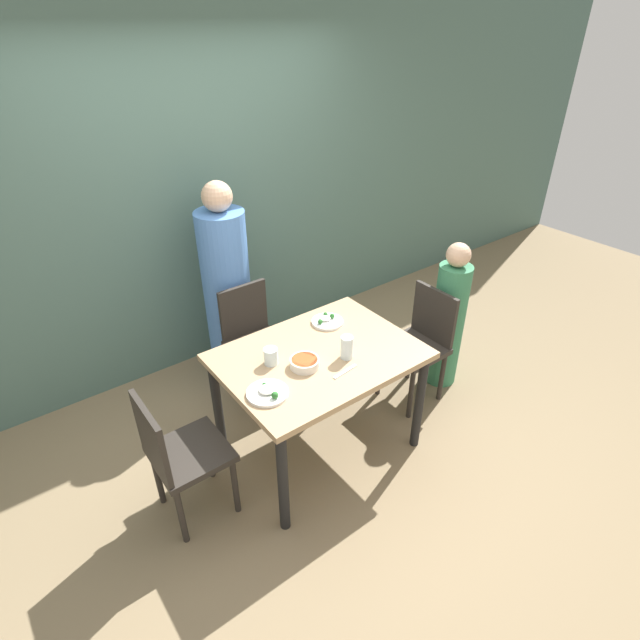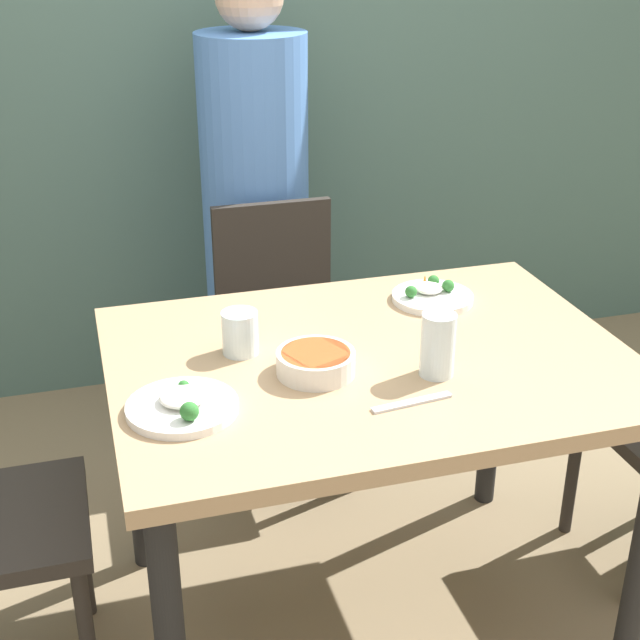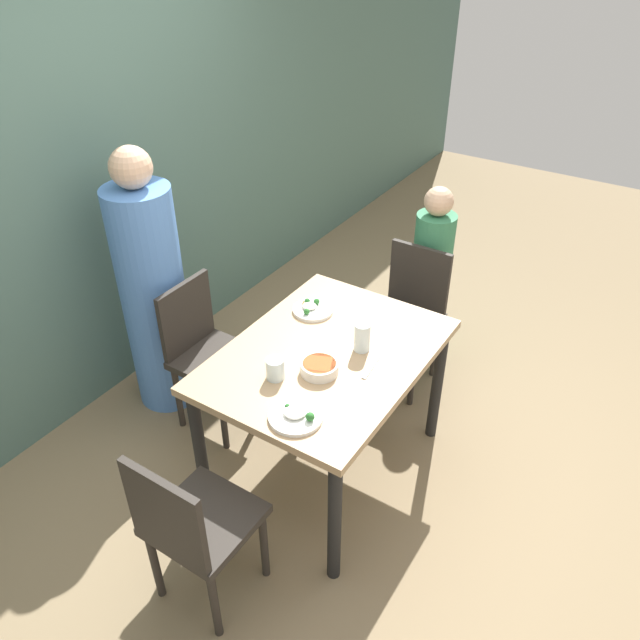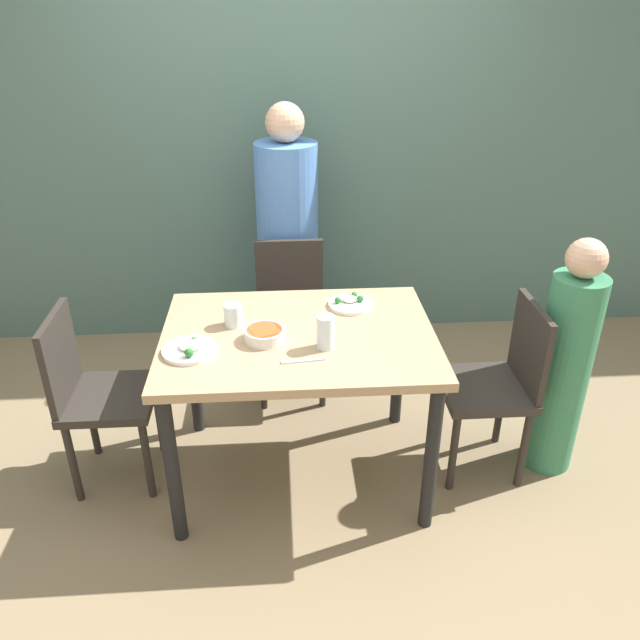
% 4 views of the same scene
% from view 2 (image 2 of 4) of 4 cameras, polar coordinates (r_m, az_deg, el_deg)
% --- Properties ---
extents(ground_plane, '(10.00, 10.00, 0.00)m').
position_cam_2_polar(ground_plane, '(2.49, 2.78, -18.27)').
color(ground_plane, '#847051').
extents(wall_back, '(10.00, 0.06, 2.70)m').
position_cam_2_polar(wall_back, '(3.29, -5.60, 18.65)').
color(wall_back, '#4C6B60').
rests_on(wall_back, ground_plane).
extents(dining_table, '(1.18, 0.88, 0.77)m').
position_cam_2_polar(dining_table, '(2.09, 3.16, -4.63)').
color(dining_table, tan).
rests_on(dining_table, ground_plane).
extents(chair_adult_spot, '(0.40, 0.40, 0.87)m').
position_cam_2_polar(chair_adult_spot, '(2.83, -2.40, -0.66)').
color(chair_adult_spot, '#2D2823').
rests_on(chair_adult_spot, ground_plane).
extents(person_adult, '(0.36, 0.36, 1.57)m').
position_cam_2_polar(person_adult, '(3.06, -4.09, 6.09)').
color(person_adult, '#5184D1').
rests_on(person_adult, ground_plane).
extents(bowl_curry, '(0.17, 0.17, 0.05)m').
position_cam_2_polar(bowl_curry, '(1.95, -0.27, -2.71)').
color(bowl_curry, silver).
rests_on(bowl_curry, dining_table).
extents(plate_rice_adult, '(0.21, 0.21, 0.05)m').
position_cam_2_polar(plate_rice_adult, '(2.33, 7.18, 1.58)').
color(plate_rice_adult, white).
rests_on(plate_rice_adult, dining_table).
extents(plate_rice_child, '(0.23, 0.23, 0.06)m').
position_cam_2_polar(plate_rice_child, '(1.83, -8.78, -5.42)').
color(plate_rice_child, white).
rests_on(plate_rice_child, dining_table).
extents(glass_water_tall, '(0.08, 0.08, 0.14)m').
position_cam_2_polar(glass_water_tall, '(1.94, 7.55, -1.58)').
color(glass_water_tall, silver).
rests_on(glass_water_tall, dining_table).
extents(glass_water_short, '(0.08, 0.08, 0.10)m').
position_cam_2_polar(glass_water_short, '(2.03, -5.14, -0.81)').
color(glass_water_short, silver).
rests_on(glass_water_short, dining_table).
extents(fork_steel, '(0.18, 0.04, 0.01)m').
position_cam_2_polar(fork_steel, '(1.85, 5.90, -5.27)').
color(fork_steel, silver).
rests_on(fork_steel, dining_table).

